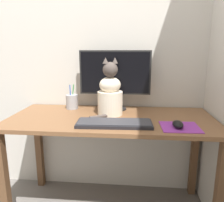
{
  "coord_description": "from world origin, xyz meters",
  "views": [
    {
      "loc": [
        0.13,
        -1.38,
        1.14
      ],
      "look_at": [
        0.01,
        -0.05,
        0.83
      ],
      "focal_mm": 35.0,
      "sensor_mm": 36.0,
      "label": 1
    }
  ],
  "objects_px": {
    "monitor": "(115,76)",
    "cat": "(110,94)",
    "pen_cup": "(72,102)",
    "computer_mouse_right": "(178,124)",
    "keyboard": "(114,123)"
  },
  "relations": [
    {
      "from": "monitor",
      "to": "cat",
      "type": "distance_m",
      "value": 0.18
    },
    {
      "from": "monitor",
      "to": "cat",
      "type": "bearing_deg",
      "value": -98.98
    },
    {
      "from": "monitor",
      "to": "pen_cup",
      "type": "bearing_deg",
      "value": -178.16
    },
    {
      "from": "computer_mouse_right",
      "to": "pen_cup",
      "type": "xyz_separation_m",
      "value": [
        -0.71,
        0.37,
        0.03
      ]
    },
    {
      "from": "keyboard",
      "to": "pen_cup",
      "type": "relative_size",
      "value": 2.46
    },
    {
      "from": "monitor",
      "to": "computer_mouse_right",
      "type": "xyz_separation_m",
      "value": [
        0.39,
        -0.38,
        -0.23
      ]
    },
    {
      "from": "computer_mouse_right",
      "to": "pen_cup",
      "type": "relative_size",
      "value": 0.56
    },
    {
      "from": "monitor",
      "to": "pen_cup",
      "type": "xyz_separation_m",
      "value": [
        -0.33,
        -0.01,
        -0.19
      ]
    },
    {
      "from": "computer_mouse_right",
      "to": "pen_cup",
      "type": "bearing_deg",
      "value": 152.77
    },
    {
      "from": "keyboard",
      "to": "pen_cup",
      "type": "bearing_deg",
      "value": 132.76
    },
    {
      "from": "monitor",
      "to": "keyboard",
      "type": "height_order",
      "value": "monitor"
    },
    {
      "from": "monitor",
      "to": "computer_mouse_right",
      "type": "distance_m",
      "value": 0.59
    },
    {
      "from": "monitor",
      "to": "pen_cup",
      "type": "relative_size",
      "value": 2.83
    },
    {
      "from": "monitor",
      "to": "pen_cup",
      "type": "height_order",
      "value": "monitor"
    },
    {
      "from": "keyboard",
      "to": "cat",
      "type": "height_order",
      "value": "cat"
    }
  ]
}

